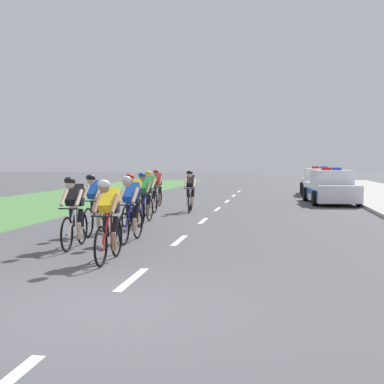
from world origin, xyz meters
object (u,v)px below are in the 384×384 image
cyclist_third (131,208)px  cyclist_ninth (157,188)px  cyclist_second (74,211)px  cyclist_eighth (190,191)px  police_car_second (319,183)px  cyclist_fourth (95,204)px  cyclist_fifth (133,201)px  cyclist_sixth (145,197)px  cyclist_lead (109,219)px  cyclist_seventh (150,192)px  police_car_nearest (331,188)px

cyclist_third → cyclist_ninth: same height
cyclist_second → cyclist_eighth: 8.21m
cyclist_eighth → police_car_second: bearing=62.7°
cyclist_second → cyclist_fourth: (-0.28, 2.00, 0.00)m
cyclist_fifth → cyclist_sixth: bearing=92.8°
cyclist_fifth → cyclist_eighth: size_ratio=1.00×
cyclist_lead → cyclist_seventh: 8.38m
cyclist_fourth → police_car_second: (6.93, 16.81, -0.11)m
cyclist_second → cyclist_sixth: same height
cyclist_fifth → police_car_nearest: bearing=57.6°
cyclist_third → police_car_nearest: police_car_nearest is taller
cyclist_fifth → cyclist_eighth: same height
cyclist_second → cyclist_eighth: bearing=82.0°
cyclist_lead → cyclist_sixth: same height
cyclist_sixth → cyclist_lead: bearing=-81.8°
cyclist_eighth → cyclist_sixth: bearing=-102.6°
cyclist_lead → cyclist_eighth: size_ratio=1.00×
cyclist_fourth → police_car_nearest: (6.94, 10.89, -0.11)m
cyclist_sixth → police_car_nearest: police_car_nearest is taller
cyclist_second → police_car_nearest: 14.51m
cyclist_lead → cyclist_eighth: same height
cyclist_ninth → cyclist_fourth: bearing=-88.3°
cyclist_third → cyclist_second: bearing=-133.0°
cyclist_fifth → cyclist_sixth: same height
cyclist_seventh → cyclist_ninth: same height
cyclist_seventh → police_car_nearest: 8.96m
cyclist_lead → cyclist_fourth: bearing=114.1°
cyclist_lead → cyclist_second: 1.78m
cyclist_lead → police_car_second: (5.45, 20.12, -0.11)m
cyclist_lead → cyclist_seventh: (-1.27, 8.29, 0.00)m
police_car_second → police_car_nearest: bearing=-90.0°
cyclist_fifth → police_car_nearest: size_ratio=0.38×
cyclist_lead → cyclist_fifth: 4.46m
cyclist_fourth → police_car_nearest: police_car_nearest is taller
cyclist_lead → cyclist_second: size_ratio=1.00×
cyclist_fourth → cyclist_sixth: (0.64, 2.57, 0.00)m
cyclist_fifth → cyclist_lead: bearing=-80.0°
cyclist_second → cyclist_eighth: size_ratio=1.00×
cyclist_sixth → police_car_nearest: size_ratio=0.38×
cyclist_third → cyclist_sixth: bearing=99.4°
cyclist_second → cyclist_sixth: bearing=85.5°
cyclist_third → cyclist_fifth: size_ratio=1.00×
cyclist_seventh → cyclist_eighth: 1.67m
cyclist_sixth → police_car_second: size_ratio=0.39×
cyclist_ninth → police_car_nearest: (7.17, 2.94, -0.11)m
cyclist_fifth → cyclist_ninth: same height
police_car_second → cyclist_third: bearing=-107.8°
cyclist_third → police_car_second: police_car_second is taller
cyclist_second → police_car_nearest: bearing=62.7°
cyclist_fifth → cyclist_sixth: 1.50m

